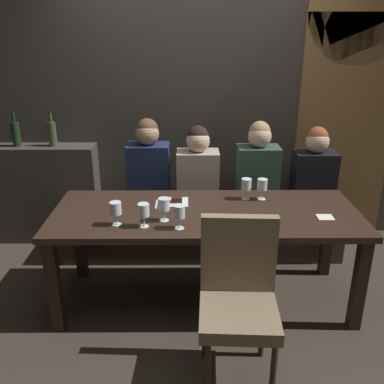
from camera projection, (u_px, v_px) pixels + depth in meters
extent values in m
plane|color=#382D26|center=(205.00, 298.00, 3.28)|extent=(9.00, 9.00, 0.00)
cube|color=#423D38|center=(202.00, 82.00, 3.87)|extent=(6.00, 0.12, 3.00)
cube|color=olive|center=(344.00, 132.00, 3.98)|extent=(0.90, 0.05, 2.10)
cylinder|color=olive|center=(360.00, 12.00, 3.59)|extent=(0.90, 0.05, 0.90)
cube|color=#38342F|center=(42.00, 193.00, 4.06)|extent=(1.10, 0.28, 0.95)
cube|color=black|center=(54.00, 286.00, 2.82)|extent=(0.08, 0.08, 0.69)
cube|color=black|center=(359.00, 285.00, 2.83)|extent=(0.08, 0.08, 0.69)
cube|color=black|center=(79.00, 238.00, 3.47)|extent=(0.08, 0.08, 0.69)
cube|color=black|center=(327.00, 237.00, 3.48)|extent=(0.08, 0.08, 0.69)
cube|color=#302119|center=(206.00, 214.00, 3.02)|extent=(2.20, 0.84, 0.04)
cube|color=#40352A|center=(202.00, 236.00, 3.86)|extent=(2.50, 0.40, 0.35)
cube|color=brown|center=(202.00, 214.00, 3.78)|extent=(2.50, 0.44, 0.10)
cylinder|color=#302119|center=(207.00, 373.00, 2.29)|extent=(0.04, 0.04, 0.42)
cylinder|color=#302119|center=(273.00, 372.00, 2.29)|extent=(0.04, 0.04, 0.42)
cylinder|color=#302119|center=(205.00, 329.00, 2.62)|extent=(0.04, 0.04, 0.42)
cylinder|color=#302119|center=(262.00, 328.00, 2.62)|extent=(0.04, 0.04, 0.42)
cube|color=#7F6B51|center=(239.00, 314.00, 2.36)|extent=(0.46, 0.46, 0.08)
cube|color=#7F6B51|center=(239.00, 254.00, 2.44)|extent=(0.44, 0.08, 0.48)
cube|color=#192342|center=(149.00, 178.00, 3.66)|extent=(0.36, 0.24, 0.60)
sphere|color=tan|center=(147.00, 134.00, 3.52)|extent=(0.20, 0.20, 0.20)
sphere|color=brown|center=(147.00, 129.00, 3.52)|extent=(0.18, 0.18, 0.18)
cube|color=#9E9384|center=(198.00, 182.00, 3.64)|extent=(0.36, 0.24, 0.54)
sphere|color=#DBB293|center=(198.00, 141.00, 3.51)|extent=(0.20, 0.20, 0.20)
sphere|color=black|center=(198.00, 136.00, 3.51)|extent=(0.18, 0.18, 0.18)
cube|color=#2D473D|center=(257.00, 178.00, 3.68)|extent=(0.36, 0.24, 0.57)
sphere|color=#DBB293|center=(260.00, 136.00, 3.55)|extent=(0.20, 0.20, 0.20)
sphere|color=#9E7F56|center=(260.00, 132.00, 3.54)|extent=(0.18, 0.18, 0.18)
cube|color=black|center=(313.00, 181.00, 3.70)|extent=(0.36, 0.24, 0.52)
sphere|color=#DBB293|center=(317.00, 142.00, 3.57)|extent=(0.20, 0.20, 0.20)
sphere|color=brown|center=(317.00, 137.00, 3.57)|extent=(0.18, 0.18, 0.18)
cylinder|color=black|center=(16.00, 134.00, 3.84)|extent=(0.08, 0.08, 0.22)
cylinder|color=black|center=(13.00, 118.00, 3.78)|extent=(0.03, 0.03, 0.09)
cylinder|color=black|center=(13.00, 112.00, 3.76)|extent=(0.03, 0.03, 0.02)
cylinder|color=#384728|center=(52.00, 134.00, 3.85)|extent=(0.08, 0.08, 0.22)
cylinder|color=#384728|center=(50.00, 117.00, 3.79)|extent=(0.03, 0.03, 0.09)
cylinder|color=black|center=(50.00, 111.00, 3.77)|extent=(0.03, 0.03, 0.02)
cylinder|color=silver|center=(164.00, 220.00, 2.86)|extent=(0.06, 0.06, 0.00)
cylinder|color=silver|center=(164.00, 215.00, 2.84)|extent=(0.01, 0.01, 0.07)
cylinder|color=silver|center=(164.00, 204.00, 2.82)|extent=(0.08, 0.08, 0.08)
cylinder|color=silver|center=(246.00, 199.00, 3.22)|extent=(0.06, 0.06, 0.00)
cylinder|color=silver|center=(246.00, 194.00, 3.21)|extent=(0.01, 0.01, 0.07)
cylinder|color=silver|center=(246.00, 184.00, 3.18)|extent=(0.08, 0.08, 0.08)
cylinder|color=silver|center=(144.00, 226.00, 2.77)|extent=(0.06, 0.06, 0.00)
cylinder|color=silver|center=(144.00, 221.00, 2.76)|extent=(0.01, 0.01, 0.07)
cylinder|color=silver|center=(143.00, 210.00, 2.73)|extent=(0.08, 0.08, 0.08)
cylinder|color=maroon|center=(144.00, 213.00, 2.74)|extent=(0.07, 0.07, 0.03)
cylinder|color=silver|center=(261.00, 199.00, 3.22)|extent=(0.06, 0.06, 0.00)
cylinder|color=silver|center=(262.00, 194.00, 3.20)|extent=(0.01, 0.01, 0.07)
cylinder|color=silver|center=(262.00, 184.00, 3.17)|extent=(0.08, 0.08, 0.08)
cylinder|color=maroon|center=(262.00, 187.00, 3.18)|extent=(0.07, 0.07, 0.04)
cylinder|color=silver|center=(117.00, 225.00, 2.80)|extent=(0.06, 0.06, 0.00)
cylinder|color=silver|center=(116.00, 219.00, 2.78)|extent=(0.01, 0.01, 0.07)
cylinder|color=silver|center=(116.00, 208.00, 2.75)|extent=(0.08, 0.08, 0.08)
cylinder|color=silver|center=(179.00, 228.00, 2.75)|extent=(0.06, 0.06, 0.00)
cylinder|color=silver|center=(179.00, 223.00, 2.73)|extent=(0.01, 0.01, 0.07)
cylinder|color=silver|center=(179.00, 211.00, 2.70)|extent=(0.08, 0.08, 0.08)
cylinder|color=maroon|center=(179.00, 214.00, 2.71)|extent=(0.07, 0.07, 0.04)
cube|color=white|center=(175.00, 202.00, 3.15)|extent=(0.19, 0.19, 0.01)
cube|color=#381E14|center=(177.00, 199.00, 3.14)|extent=(0.08, 0.06, 0.04)
cube|color=silver|center=(156.00, 204.00, 3.12)|extent=(0.02, 0.17, 0.01)
cube|color=silver|center=(325.00, 218.00, 2.90)|extent=(0.11, 0.10, 0.01)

